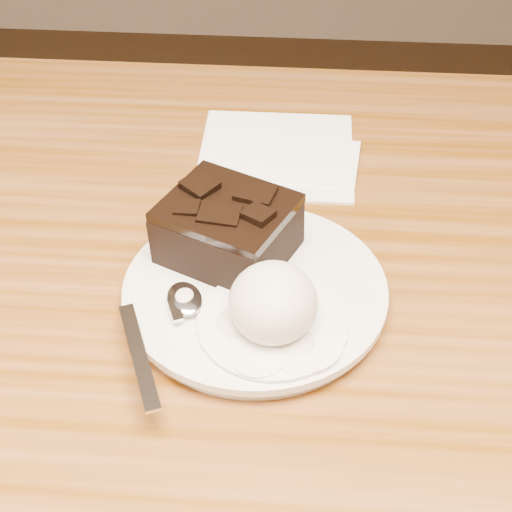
# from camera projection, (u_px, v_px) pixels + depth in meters

# --- Properties ---
(plate) EXTENTS (0.21, 0.21, 0.02)m
(plate) POSITION_uv_depth(u_px,v_px,m) (255.00, 294.00, 0.63)
(plate) COLOR white
(plate) RESTS_ON dining_table
(brownie) EXTENTS (0.12, 0.12, 0.04)m
(brownie) POSITION_uv_depth(u_px,v_px,m) (228.00, 232.00, 0.63)
(brownie) COLOR black
(brownie) RESTS_ON plate
(ice_cream_scoop) EXTENTS (0.07, 0.07, 0.05)m
(ice_cream_scoop) POSITION_uv_depth(u_px,v_px,m) (273.00, 302.00, 0.57)
(ice_cream_scoop) COLOR beige
(ice_cream_scoop) RESTS_ON plate
(melt_puddle) EXTENTS (0.11, 0.11, 0.00)m
(melt_puddle) POSITION_uv_depth(u_px,v_px,m) (273.00, 323.00, 0.59)
(melt_puddle) COLOR white
(melt_puddle) RESTS_ON plate
(spoon) EXTENTS (0.08, 0.15, 0.01)m
(spoon) POSITION_uv_depth(u_px,v_px,m) (185.00, 300.00, 0.60)
(spoon) COLOR silver
(spoon) RESTS_ON plate
(napkin) EXTENTS (0.15, 0.15, 0.01)m
(napkin) POSITION_uv_depth(u_px,v_px,m) (276.00, 153.00, 0.78)
(napkin) COLOR white
(napkin) RESTS_ON dining_table
(crumb_a) EXTENTS (0.01, 0.01, 0.00)m
(crumb_a) POSITION_uv_depth(u_px,v_px,m) (186.00, 289.00, 0.61)
(crumb_a) COLOR black
(crumb_a) RESTS_ON plate
(crumb_b) EXTENTS (0.01, 0.01, 0.00)m
(crumb_b) POSITION_uv_depth(u_px,v_px,m) (246.00, 299.00, 0.61)
(crumb_b) COLOR black
(crumb_b) RESTS_ON plate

